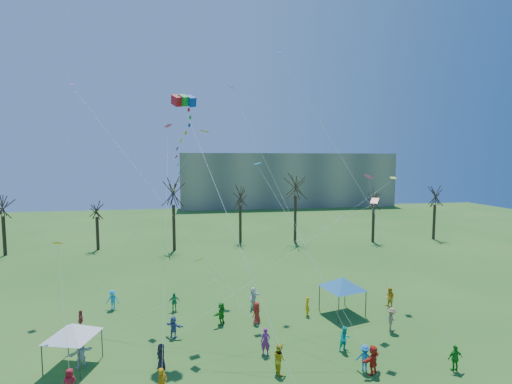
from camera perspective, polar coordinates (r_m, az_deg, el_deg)
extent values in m
cube|color=gray|center=(103.63, 4.94, 1.98)|extent=(60.00, 14.00, 15.00)
cylinder|color=black|center=(60.22, -35.31, -5.77)|extent=(0.44, 0.44, 5.46)
cylinder|color=black|center=(57.35, -24.02, -6.08)|extent=(0.44, 0.44, 4.85)
cylinder|color=black|center=(53.28, -12.99, -5.59)|extent=(0.44, 0.44, 6.68)
cylinder|color=black|center=(57.09, -2.52, -5.14)|extent=(0.44, 0.44, 5.91)
cylinder|color=black|center=(57.40, 6.29, -4.33)|extent=(0.44, 0.44, 7.46)
cylinder|color=black|center=(60.29, 18.24, -4.99)|extent=(0.44, 0.44, 5.63)
cylinder|color=black|center=(66.22, 26.60, -4.32)|extent=(0.44, 0.44, 5.78)
cube|color=red|center=(28.27, -12.56, 14.09)|extent=(0.92, 1.18, 1.05)
cube|color=#14982A|center=(28.25, -11.50, 14.12)|extent=(0.92, 1.18, 1.05)
cube|color=#0F37BB|center=(28.24, -10.43, 14.14)|extent=(0.92, 1.18, 1.05)
cylinder|color=white|center=(21.89, -4.35, -4.40)|extent=(0.02, 0.02, 20.19)
cylinder|color=#3F3F44|center=(27.18, -31.04, -22.12)|extent=(0.08, 0.08, 1.98)
cylinder|color=#3F3F44|center=(25.89, -26.36, -23.35)|extent=(0.08, 0.08, 1.98)
cylinder|color=#3F3F44|center=(28.94, -27.90, -20.25)|extent=(0.08, 0.08, 1.98)
cylinder|color=#3F3F44|center=(27.73, -23.41, -21.24)|extent=(0.08, 0.08, 1.98)
pyramid|color=white|center=(26.81, -27.31, -19.01)|extent=(3.63, 3.63, 0.85)
cylinder|color=#3F3F44|center=(30.90, 13.09, -17.87)|extent=(0.09, 0.09, 2.23)
cylinder|color=#3F3F44|center=(32.52, 17.15, -16.77)|extent=(0.09, 0.09, 2.23)
cylinder|color=#3F3F44|center=(32.98, 10.11, -16.30)|extent=(0.09, 0.09, 2.23)
cylinder|color=#3F3F44|center=(34.50, 14.05, -15.39)|extent=(0.09, 0.09, 2.23)
pyramid|color=#2065A3|center=(32.14, 13.66, -13.93)|extent=(4.11, 4.11, 0.95)
imported|color=#AE1524|center=(24.73, -27.63, -25.39)|extent=(0.81, 0.57, 1.56)
imported|color=orange|center=(22.71, -14.78, -27.59)|extent=(0.76, 0.77, 1.79)
imported|color=gold|center=(24.23, 3.80, -25.07)|extent=(0.87, 1.03, 1.86)
imported|color=#1879C6|center=(25.39, 17.01, -24.05)|extent=(1.23, 1.06, 1.65)
imported|color=#22921F|center=(27.41, 29.26, -22.18)|extent=(0.97, 0.41, 1.66)
imported|color=white|center=(27.19, -26.23, -22.23)|extent=(1.59, 1.30, 1.70)
imported|color=black|center=(25.35, -14.93, -24.09)|extent=(0.79, 0.93, 1.62)
imported|color=#822077|center=(26.07, 1.54, -22.80)|extent=(0.77, 0.65, 1.81)
imported|color=#0DBBB3|center=(27.15, 14.03, -21.84)|extent=(0.96, 0.81, 1.74)
imported|color=#A07D57|center=(30.79, 20.89, -18.54)|extent=(1.31, 1.35, 1.86)
imported|color=#C54148|center=(32.21, -26.24, -17.91)|extent=(0.58, 0.99, 1.59)
imported|color=#47599B|center=(28.88, -13.06, -20.27)|extent=(1.49, 1.18, 1.58)
imported|color=#B11F16|center=(30.25, 0.12, -18.76)|extent=(1.00, 0.98, 1.74)
imported|color=#FFA40D|center=(31.87, 8.18, -17.66)|extent=(0.58, 0.69, 1.60)
imported|color=gold|center=(35.18, 20.64, -15.53)|extent=(0.92, 1.05, 1.80)
imported|color=#1A99D4|center=(35.09, -21.96, -15.71)|extent=(1.20, 0.82, 1.72)
imported|color=#209551|center=(33.16, -12.98, -16.78)|extent=(1.02, 0.61, 1.64)
imported|color=silver|center=(33.13, -0.42, -16.49)|extent=(1.43, 1.68, 1.82)
imported|color=red|center=(25.20, 18.19, -24.13)|extent=(1.70, 1.32, 1.80)
imported|color=#238F1F|center=(30.24, -5.60, -18.74)|extent=(1.33, 1.68, 1.78)
cube|color=#FFB80D|center=(26.30, -29.17, -7.17)|extent=(0.50, 0.62, 0.25)
cylinder|color=white|center=(25.10, -28.49, -15.44)|extent=(0.01, 0.01, 7.49)
cube|color=#EE2788|center=(32.12, -13.88, 10.26)|extent=(0.74, 0.72, 0.27)
cylinder|color=white|center=(25.94, -14.24, -4.86)|extent=(0.01, 0.01, 19.28)
cube|color=yellow|center=(25.02, -8.96, -10.61)|extent=(0.75, 0.73, 0.33)
cylinder|color=white|center=(24.22, -2.94, -17.42)|extent=(0.01, 0.01, 7.61)
cube|color=#1BA0CC|center=(30.56, 0.27, 4.56)|extent=(0.68, 0.57, 0.18)
cylinder|color=white|center=(26.78, 7.50, -7.99)|extent=(0.01, 0.01, 16.00)
cube|color=blue|center=(37.83, 3.83, 21.36)|extent=(0.68, 0.71, 0.27)
cylinder|color=white|center=(29.62, 14.45, 3.77)|extent=(0.01, 0.01, 28.52)
cube|color=red|center=(26.38, 18.45, -1.34)|extent=(0.78, 0.79, 0.36)
cylinder|color=white|center=(24.39, -3.35, -12.38)|extent=(0.01, 0.01, 21.53)
cube|color=#C6EE38|center=(35.86, 21.08, 2.12)|extent=(0.62, 0.73, 0.18)
cylinder|color=white|center=(28.41, 7.08, -8.63)|extent=(0.01, 0.01, 24.41)
cube|color=purple|center=(38.82, -27.38, 15.02)|extent=(0.77, 0.80, 0.25)
cylinder|color=white|center=(29.82, -16.16, 0.34)|extent=(0.01, 0.01, 27.98)
cube|color=#D95A0B|center=(38.87, -4.01, 16.42)|extent=(0.76, 0.71, 0.31)
cylinder|color=white|center=(30.86, 3.26, 1.22)|extent=(0.01, 0.01, 25.51)
cube|color=#FF2A96|center=(30.25, 17.61, 2.32)|extent=(0.75, 0.69, 0.32)
cylinder|color=white|center=(29.96, 19.23, -7.86)|extent=(0.01, 0.01, 10.45)
cube|color=#FFA41A|center=(29.02, -8.27, 9.57)|extent=(0.80, 0.69, 0.17)
cylinder|color=white|center=(29.34, -17.58, -4.47)|extent=(0.01, 0.01, 16.77)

